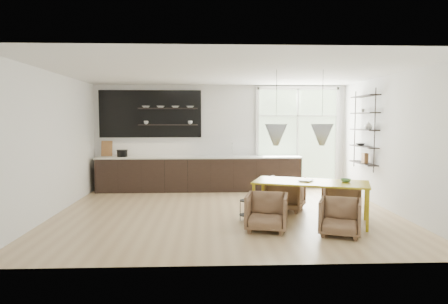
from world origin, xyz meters
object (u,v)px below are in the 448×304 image
(dining_table, at_px, (311,184))
(armchair_front_right, at_px, (340,217))
(armchair_back_left, at_px, (285,193))
(armchair_back_right, at_px, (340,199))
(armchair_front_left, at_px, (267,212))
(wire_stool, at_px, (247,207))

(dining_table, distance_m, armchair_front_right, 1.05)
(armchair_back_left, bearing_deg, armchair_back_right, 176.70)
(armchair_front_left, xyz_separation_m, wire_stool, (-0.27, 0.70, -0.07))
(armchair_back_right, bearing_deg, armchair_back_left, -17.49)
(armchair_back_left, xyz_separation_m, armchair_front_right, (0.55, -1.95, -0.05))
(armchair_front_right, bearing_deg, armchair_back_left, 127.12)
(armchair_back_left, distance_m, wire_stool, 1.28)
(dining_table, height_order, armchair_back_left, dining_table)
(armchair_back_right, height_order, armchair_front_right, armchair_back_right)
(armchair_back_left, height_order, armchair_front_left, armchair_back_left)
(armchair_back_right, bearing_deg, armchair_front_right, 80.80)
(armchair_front_left, bearing_deg, wire_stool, 124.46)
(armchair_back_right, relative_size, armchair_front_right, 1.03)
(dining_table, distance_m, armchair_back_right, 0.98)
(dining_table, relative_size, armchair_front_right, 3.38)
(wire_stool, bearing_deg, armchair_front_left, -69.15)
(armchair_back_left, relative_size, armchair_front_right, 1.15)
(armchair_back_right, bearing_deg, dining_table, 43.13)
(dining_table, relative_size, wire_stool, 5.79)
(armchair_front_right, distance_m, wire_stool, 1.80)
(armchair_back_left, relative_size, wire_stool, 1.97)
(armchair_front_right, height_order, wire_stool, armchair_front_right)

